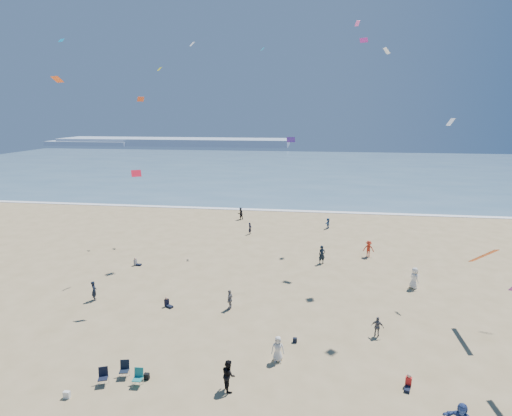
# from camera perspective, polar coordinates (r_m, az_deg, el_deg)

# --- Properties ---
(ocean) EXTENTS (220.00, 100.00, 0.06)m
(ocean) POSITION_cam_1_polar(r_m,az_deg,el_deg) (113.07, 5.01, 5.67)
(ocean) COLOR #476B84
(ocean) RESTS_ON ground
(surf_line) EXTENTS (220.00, 1.20, 0.08)m
(surf_line) POSITION_cam_1_polar(r_m,az_deg,el_deg) (63.99, 2.73, -0.33)
(surf_line) COLOR white
(surf_line) RESTS_ON ground
(headland_far) EXTENTS (110.00, 20.00, 3.20)m
(headland_far) POSITION_cam_1_polar(r_m,az_deg,el_deg) (198.49, -11.61, 9.26)
(headland_far) COLOR #7A8EA8
(headland_far) RESTS_ON ground
(headland_near) EXTENTS (40.00, 14.00, 2.00)m
(headland_near) POSITION_cam_1_polar(r_m,az_deg,el_deg) (210.73, -22.50, 8.59)
(headland_near) COLOR #7A8EA8
(headland_near) RESTS_ON ground
(standing_flyers) EXTENTS (27.83, 45.95, 1.95)m
(standing_flyers) POSITION_cam_1_polar(r_m,az_deg,el_deg) (35.89, 8.08, -10.38)
(standing_flyers) COLOR black
(standing_flyers) RESTS_ON ground
(seated_group) EXTENTS (24.29, 26.47, 0.84)m
(seated_group) POSITION_cam_1_polar(r_m,az_deg,el_deg) (26.71, -2.99, -20.40)
(seated_group) COLOR white
(seated_group) RESTS_ON ground
(chair_cluster) EXTENTS (2.70, 1.54, 1.00)m
(chair_cluster) POSITION_cam_1_polar(r_m,az_deg,el_deg) (26.23, -18.66, -21.68)
(chair_cluster) COLOR black
(chair_cluster) RESTS_ON ground
(white_tote) EXTENTS (0.35, 0.20, 0.40)m
(white_tote) POSITION_cam_1_polar(r_m,az_deg,el_deg) (26.35, -25.41, -22.95)
(white_tote) COLOR silver
(white_tote) RESTS_ON ground
(black_backpack) EXTENTS (0.30, 0.22, 0.38)m
(black_backpack) POSITION_cam_1_polar(r_m,az_deg,el_deg) (26.27, -15.34, -22.18)
(black_backpack) COLOR black
(black_backpack) RESTS_ON ground
(navy_bag) EXTENTS (0.28, 0.18, 0.34)m
(navy_bag) POSITION_cam_1_polar(r_m,az_deg,el_deg) (28.81, 5.58, -18.27)
(navy_bag) COLOR black
(navy_bag) RESTS_ON ground
(kites_aloft) EXTENTS (47.54, 39.70, 29.48)m
(kites_aloft) POSITION_cam_1_polar(r_m,az_deg,el_deg) (30.24, 16.59, 12.00)
(kites_aloft) COLOR white
(kites_aloft) RESTS_ON ground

